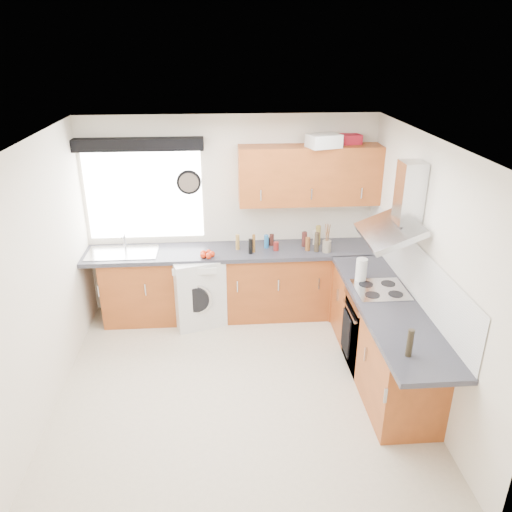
{
  "coord_description": "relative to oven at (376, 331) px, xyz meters",
  "views": [
    {
      "loc": [
        -0.12,
        -4.17,
        3.29
      ],
      "look_at": [
        0.25,
        0.85,
        1.1
      ],
      "focal_mm": 35.0,
      "sensor_mm": 36.0,
      "label": 1
    }
  ],
  "objects": [
    {
      "name": "sink",
      "position": [
        -2.83,
        1.2,
        0.52
      ],
      "size": [
        0.84,
        0.46,
        0.1
      ],
      "primitive_type": null,
      "color": "#B6B8BE",
      "rests_on": "worktop_back"
    },
    {
      "name": "upper_cabinets",
      "position": [
        -0.55,
        1.32,
        1.38
      ],
      "size": [
        1.7,
        0.35,
        0.7
      ],
      "primitive_type": "cube",
      "color": "brown",
      "rests_on": "wall_back"
    },
    {
      "name": "wall_clock",
      "position": [
        -2.0,
        1.46,
        1.27
      ],
      "size": [
        0.3,
        0.04,
        0.3
      ],
      "primitive_type": "cylinder",
      "rotation": [
        1.57,
        0.0,
        0.0
      ],
      "color": "black",
      "rests_on": "wall_back"
    },
    {
      "name": "jar_7",
      "position": [
        -0.96,
        1.15,
        0.54
      ],
      "size": [
        0.06,
        0.06,
        0.11
      ],
      "primitive_type": "cylinder",
      "color": "maroon",
      "rests_on": "worktop_back"
    },
    {
      "name": "jar_4",
      "position": [
        -0.57,
        1.12,
        0.57
      ],
      "size": [
        0.06,
        0.06,
        0.17
      ],
      "primitive_type": "cylinder",
      "color": "brown",
      "rests_on": "worktop_back"
    },
    {
      "name": "washing_machine",
      "position": [
        -1.95,
        1.1,
        0.01
      ],
      "size": [
        0.74,
        0.73,
        0.88
      ],
      "primitive_type": "cube",
      "rotation": [
        0.0,
        0.0,
        0.29
      ],
      "color": "silver",
      "rests_on": "ground_plane"
    },
    {
      "name": "jar_8",
      "position": [
        -1.02,
        1.32,
        0.53
      ],
      "size": [
        0.04,
        0.04,
        0.09
      ],
      "primitive_type": "cylinder",
      "color": "black",
      "rests_on": "worktop_back"
    },
    {
      "name": "wall_front",
      "position": [
        -1.5,
        -2.1,
        0.82
      ],
      "size": [
        3.6,
        0.02,
        2.5
      ],
      "primitive_type": "cube",
      "color": "silver",
      "rests_on": "ground_plane"
    },
    {
      "name": "hob_plate",
      "position": [
        0.0,
        0.0,
        0.49
      ],
      "size": [
        0.52,
        0.52,
        0.01
      ],
      "primitive_type": "cube",
      "color": "#B6B8BE",
      "rests_on": "worktop_right"
    },
    {
      "name": "oven",
      "position": [
        0.0,
        0.0,
        0.0
      ],
      "size": [
        0.56,
        0.58,
        0.85
      ],
      "primitive_type": "cube",
      "color": "black",
      "rests_on": "ground_plane"
    },
    {
      "name": "jar_2",
      "position": [
        -0.47,
        1.07,
        0.61
      ],
      "size": [
        0.06,
        0.06,
        0.24
      ],
      "primitive_type": "cylinder",
      "color": "#352B1D",
      "rests_on": "worktop_back"
    },
    {
      "name": "ground_plane",
      "position": [
        -1.5,
        -0.3,
        -0.42
      ],
      "size": [
        3.6,
        3.6,
        0.0
      ],
      "primitive_type": "plane",
      "color": "beige"
    },
    {
      "name": "jar_5",
      "position": [
        -1.28,
        1.07,
        0.58
      ],
      "size": [
        0.05,
        0.05,
        0.19
      ],
      "primitive_type": "cylinder",
      "color": "black",
      "rests_on": "worktop_back"
    },
    {
      "name": "base_cab_back",
      "position": [
        -1.6,
        1.21,
        0.01
      ],
      "size": [
        3.0,
        0.58,
        0.86
      ],
      "primitive_type": "cube",
      "color": "brown",
      "rests_on": "ground_plane"
    },
    {
      "name": "jar_10",
      "position": [
        -1.0,
        1.31,
        0.56
      ],
      "size": [
        0.06,
        0.06,
        0.14
      ],
      "primitive_type": "cylinder",
      "color": "#3E1B16",
      "rests_on": "worktop_back"
    },
    {
      "name": "wall_left",
      "position": [
        -3.3,
        -0.3,
        0.82
      ],
      "size": [
        0.02,
        3.6,
        2.5
      ],
      "primitive_type": "cube",
      "color": "silver",
      "rests_on": "ground_plane"
    },
    {
      "name": "window_blind",
      "position": [
        -2.55,
        1.4,
        1.76
      ],
      "size": [
        1.5,
        0.18,
        0.14
      ],
      "primitive_type": "cube",
      "color": "black",
      "rests_on": "wall_back"
    },
    {
      "name": "splashback",
      "position": [
        0.29,
        0.0,
        0.75
      ],
      "size": [
        0.01,
        3.0,
        0.54
      ],
      "primitive_type": "cube",
      "color": "white",
      "rests_on": "wall_right"
    },
    {
      "name": "worktop_back",
      "position": [
        -1.5,
        1.2,
        0.46
      ],
      "size": [
        3.6,
        0.62,
        0.05
      ],
      "primitive_type": "cube",
      "color": "#282830",
      "rests_on": "base_cab_back"
    },
    {
      "name": "kitchen_roll",
      "position": [
        -0.15,
        0.23,
        0.61
      ],
      "size": [
        0.12,
        0.12,
        0.26
      ],
      "primitive_type": "cylinder",
      "rotation": [
        0.0,
        0.0,
        0.05
      ],
      "color": "silver",
      "rests_on": "worktop_right"
    },
    {
      "name": "base_cab_corner",
      "position": [
        0.0,
        1.2,
        0.01
      ],
      "size": [
        0.6,
        0.6,
        0.86
      ],
      "primitive_type": "cube",
      "color": "brown",
      "rests_on": "ground_plane"
    },
    {
      "name": "storage_box",
      "position": [
        -0.07,
        1.42,
        1.78
      ],
      "size": [
        0.28,
        0.25,
        0.11
      ],
      "primitive_type": "cube",
      "rotation": [
        0.0,
        0.0,
        0.21
      ],
      "color": "#AD1628",
      "rests_on": "upper_cabinets"
    },
    {
      "name": "wall_back",
      "position": [
        -1.5,
        1.5,
        0.82
      ],
      "size": [
        3.6,
        0.02,
        2.5
      ],
      "primitive_type": "cube",
      "color": "silver",
      "rests_on": "ground_plane"
    },
    {
      "name": "bottle_0",
      "position": [
        -0.12,
        -1.15,
        0.61
      ],
      "size": [
        0.05,
        0.05,
        0.25
      ],
      "primitive_type": "cylinder",
      "color": "black",
      "rests_on": "worktop_right"
    },
    {
      "name": "tomato_cluster",
      "position": [
        -1.8,
        1.0,
        0.52
      ],
      "size": [
        0.18,
        0.18,
        0.07
      ],
      "primitive_type": null,
      "rotation": [
        0.0,
        0.0,
        0.14
      ],
      "color": "#B0240B",
      "rests_on": "worktop_back"
    },
    {
      "name": "jar_3",
      "position": [
        -1.43,
        1.21,
        0.58
      ],
      "size": [
        0.05,
        0.05,
        0.19
      ],
      "primitive_type": "cylinder",
      "color": "olive",
      "rests_on": "worktop_back"
    },
    {
      "name": "worktop_right",
      "position": [
        0.0,
        -0.3,
        0.46
      ],
      "size": [
        0.62,
        2.42,
        0.05
      ],
      "primitive_type": "cube",
      "color": "#282830",
      "rests_on": "base_cab_right"
    },
    {
      "name": "window",
      "position": [
        -2.55,
        1.49,
        1.12
      ],
      "size": [
        1.4,
        0.02,
        1.1
      ],
      "primitive_type": "cube",
      "color": "silver",
      "rests_on": "wall_back"
    },
    {
      "name": "wall_right",
      "position": [
        0.3,
        -0.3,
        0.82
      ],
      "size": [
        0.02,
        3.6,
        2.5
      ],
      "primitive_type": "cube",
      "color": "silver",
      "rests_on": "ground_plane"
    },
    {
      "name": "jar_6",
      "position": [
        -0.59,
        1.26,
        0.58
      ],
      "size": [
        0.07,
        0.07,
        0.18
      ],
      "primitive_type": "cylinder",
      "color": "#431B18",
      "rests_on": "worktop_back"
    },
    {
      "name": "jar_0",
      "position": [
        -1.07,
        1.24,
        0.57
      ],
      "size": [
        0.06,
        0.06,
        0.17
      ],
      "primitive_type": "cylinder",
      "color": "#1D588D",
      "rests_on": "worktop_back"
    },
    {
      "name": "base_cab_right",
      "position": [
        0.01,
        -0.15,
        0.01
      ],
      "size": [
        0.58,
        2.1,
        0.86
      ],
      "primitive_type": "cube",
      "color": "brown",
      "rests_on": "ground_plane"
    },
    {
      "name": "jar_11",
      "position": [
        -0.45,
        1.3,
        0.58
      ],
      "size": [
        0.05,
        0.05,
        0.2
      ],
      "primitive_type": "cylinder",
      "color": "#B8AC9C",
      "rests_on": "worktop_back"
    },
    {
      "name": "jar_1",
      "position": [
        -1.24,
        1.11,
        0.6
      ],
      "size": [
        0.04,
        0.04,
        0.23
      ],
      "primitive_type": "cylinder",
      "color": "brown",
      "rests_on": "worktop_back"
    },
    {
      "name": "jar_9",
      "position": [
        -0.41,
        1.29,
        0.61
      ],
      "size": [
        0.06,
        0.06,
        0.25
      ],
      "primitive_type": "cylinder",
      "color": "olive",
      "rests_on": "worktop_back"
    },
    {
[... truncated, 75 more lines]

